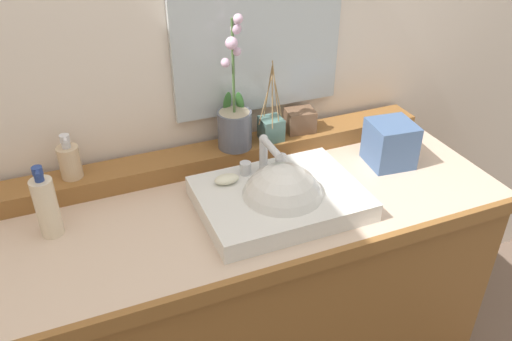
% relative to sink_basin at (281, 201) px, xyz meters
% --- Properties ---
extents(vanity_cabinet, '(1.48, 0.58, 0.87)m').
position_rel_sink_basin_xyz_m(vanity_cabinet, '(-0.09, 0.07, -0.46)').
color(vanity_cabinet, '#8F5D2D').
rests_on(vanity_cabinet, ground).
extents(back_ledge, '(1.40, 0.11, 0.06)m').
position_rel_sink_basin_xyz_m(back_ledge, '(-0.09, 0.29, 0.00)').
color(back_ledge, '#8F5D2D').
rests_on(back_ledge, vanity_cabinet).
extents(sink_basin, '(0.44, 0.33, 0.26)m').
position_rel_sink_basin_xyz_m(sink_basin, '(0.00, 0.00, 0.00)').
color(sink_basin, white).
rests_on(sink_basin, vanity_cabinet).
extents(soap_bar, '(0.07, 0.04, 0.02)m').
position_rel_sink_basin_xyz_m(soap_bar, '(-0.12, 0.10, 0.04)').
color(soap_bar, silver).
rests_on(soap_bar, sink_basin).
extents(potted_plant, '(0.10, 0.10, 0.41)m').
position_rel_sink_basin_xyz_m(potted_plant, '(-0.03, 0.28, 0.12)').
color(potted_plant, '#595C68').
rests_on(potted_plant, back_ledge).
extents(soap_dispenser, '(0.06, 0.06, 0.13)m').
position_rel_sink_basin_xyz_m(soap_dispenser, '(-0.51, 0.29, 0.09)').
color(soap_dispenser, '#D2B48E').
rests_on(soap_dispenser, back_ledge).
extents(reed_diffuser, '(0.09, 0.08, 0.26)m').
position_rel_sink_basin_xyz_m(reed_diffuser, '(0.09, 0.28, 0.07)').
color(reed_diffuser, slate).
rests_on(reed_diffuser, back_ledge).
extents(trinket_box, '(0.10, 0.08, 0.07)m').
position_rel_sink_basin_xyz_m(trinket_box, '(0.20, 0.30, 0.07)').
color(trinket_box, brown).
rests_on(trinket_box, back_ledge).
extents(lotion_bottle, '(0.06, 0.06, 0.20)m').
position_rel_sink_basin_xyz_m(lotion_bottle, '(-0.58, 0.13, 0.06)').
color(lotion_bottle, beige).
rests_on(lotion_bottle, vanity_cabinet).
extents(tissue_box, '(0.14, 0.14, 0.14)m').
position_rel_sink_basin_xyz_m(tissue_box, '(0.41, 0.09, 0.05)').
color(tissue_box, '#496796').
rests_on(tissue_box, vanity_cabinet).
extents(mirror, '(0.53, 0.02, 0.52)m').
position_rel_sink_basin_xyz_m(mirror, '(0.08, 0.35, 0.37)').
color(mirror, silver).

